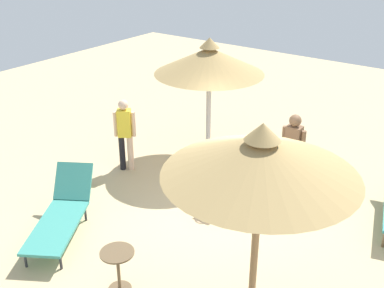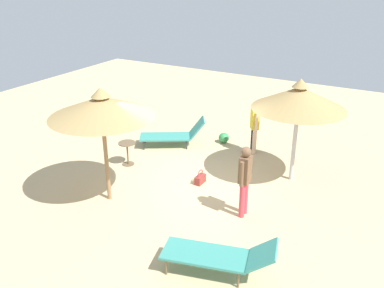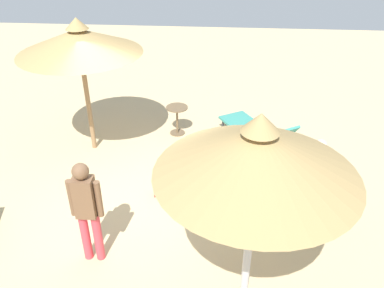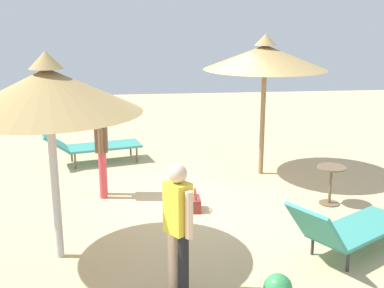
% 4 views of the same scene
% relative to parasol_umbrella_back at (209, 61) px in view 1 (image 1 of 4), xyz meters
% --- Properties ---
extents(ground, '(24.00, 24.00, 0.10)m').
position_rel_parasol_umbrella_back_xyz_m(ground, '(1.87, -2.06, -2.34)').
color(ground, tan).
extents(parasol_umbrella_back, '(2.38, 2.38, 2.79)m').
position_rel_parasol_umbrella_back_xyz_m(parasol_umbrella_back, '(0.00, 0.00, 0.00)').
color(parasol_umbrella_back, '#B2B2B7').
rests_on(parasol_umbrella_back, ground).
extents(parasol_umbrella_far_left, '(2.45, 2.45, 2.85)m').
position_rel_parasol_umbrella_back_xyz_m(parasol_umbrella_far_left, '(3.21, -3.63, 0.11)').
color(parasol_umbrella_far_left, olive).
rests_on(parasol_umbrella_far_left, ground).
extents(lounge_chair_front, '(1.64, 2.11, 0.91)m').
position_rel_parasol_umbrella_back_xyz_m(lounge_chair_front, '(-0.39, -3.93, -1.89)').
color(lounge_chair_front, teal).
rests_on(lounge_chair_front, ground).
extents(person_standing_center, '(0.48, 0.23, 1.73)m').
position_rel_parasol_umbrella_back_xyz_m(person_standing_center, '(2.26, -0.45, -1.30)').
color(person_standing_center, '#D83F4C').
rests_on(person_standing_center, ground).
extents(person_standing_near_left, '(0.40, 0.34, 1.62)m').
position_rel_parasol_umbrella_back_xyz_m(person_standing_near_left, '(-1.11, -1.54, -1.37)').
color(person_standing_near_left, black).
rests_on(person_standing_near_left, ground).
extents(handbag, '(0.36, 0.17, 0.40)m').
position_rel_parasol_umbrella_back_xyz_m(handbag, '(1.41, -2.04, -2.17)').
color(handbag, maroon).
rests_on(handbag, ground).
extents(side_table_round, '(0.50, 0.50, 0.69)m').
position_rel_parasol_umbrella_back_xyz_m(side_table_round, '(1.43, -4.41, -1.83)').
color(side_table_round, brown).
rests_on(side_table_round, ground).
extents(beach_ball, '(0.34, 0.34, 0.34)m').
position_rel_parasol_umbrella_back_xyz_m(beach_ball, '(-1.39, -2.67, -2.12)').
color(beach_ball, '#338C4C').
rests_on(beach_ball, ground).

